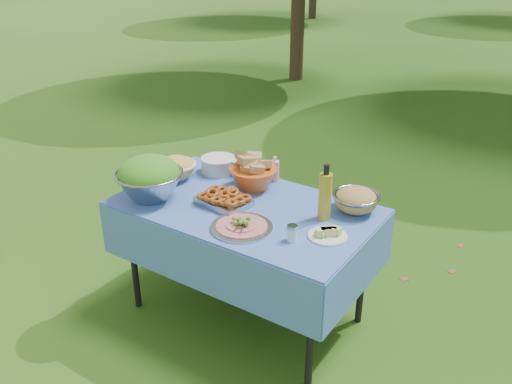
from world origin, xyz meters
TOP-DOWN VIEW (x-y plane):
  - ground at (0.00, 0.00)m, footprint 80.00×80.00m
  - picnic_table at (0.00, 0.00)m, footprint 1.46×0.86m
  - salad_bowl at (-0.52, -0.22)m, footprint 0.44×0.44m
  - pasta_bowl_white at (-0.59, 0.08)m, footprint 0.34×0.34m
  - plate_stack at (-0.42, 0.30)m, footprint 0.26×0.26m
  - wipes_box at (-0.26, 0.34)m, footprint 0.11×0.08m
  - sanitizer_bottle at (-0.04, 0.39)m, footprint 0.07×0.07m
  - bread_bowl at (-0.10, 0.23)m, footprint 0.37×0.37m
  - pasta_bowl_steel at (0.55, 0.29)m, footprint 0.30×0.30m
  - fried_tray at (-0.11, -0.05)m, footprint 0.32×0.25m
  - charcuterie_platter at (0.14, -0.23)m, footprint 0.43×0.43m
  - oil_bottle at (0.45, 0.11)m, footprint 0.09×0.09m
  - cheese_plate at (0.55, -0.05)m, footprint 0.25×0.25m
  - shaker at (0.42, -0.19)m, footprint 0.07×0.07m

SIDE VIEW (x-z plane):
  - ground at x=0.00m, z-range 0.00..0.00m
  - picnic_table at x=0.00m, z-range 0.00..0.76m
  - cheese_plate at x=0.55m, z-range 0.76..0.82m
  - fried_tray at x=-0.11m, z-range 0.76..0.83m
  - charcuterie_platter at x=0.14m, z-range 0.76..0.84m
  - shaker at x=0.42m, z-range 0.76..0.85m
  - wipes_box at x=-0.26m, z-range 0.76..0.86m
  - plate_stack at x=-0.42m, z-range 0.76..0.86m
  - pasta_bowl_steel at x=0.55m, z-range 0.76..0.90m
  - pasta_bowl_white at x=-0.59m, z-range 0.76..0.91m
  - sanitizer_bottle at x=-0.04m, z-range 0.76..0.92m
  - bread_bowl at x=-0.10m, z-range 0.76..0.96m
  - salad_bowl at x=-0.52m, z-range 0.76..1.02m
  - oil_bottle at x=0.45m, z-range 0.76..1.08m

